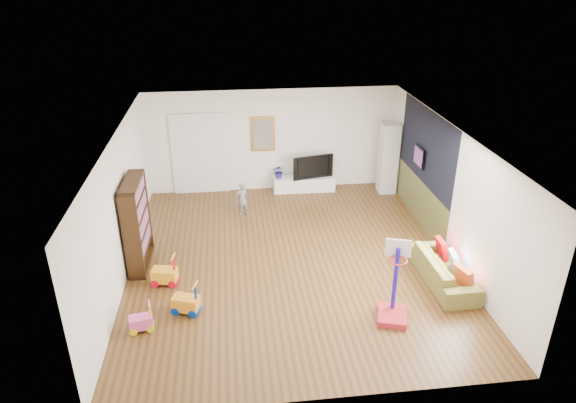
{
  "coord_description": "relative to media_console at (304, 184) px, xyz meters",
  "views": [
    {
      "loc": [
        -1.14,
        -9.02,
        5.62
      ],
      "look_at": [
        0.0,
        0.4,
        1.15
      ],
      "focal_mm": 32.0,
      "sensor_mm": 36.0,
      "label": 1
    }
  ],
  "objects": [
    {
      "name": "vase_plant",
      "position": [
        -0.66,
        0.03,
        0.38
      ],
      "size": [
        0.39,
        0.35,
        0.38
      ],
      "primitive_type": "imported",
      "rotation": [
        0.0,
        0.0,
        -0.18
      ],
      "color": "navy",
      "rests_on": "media_console"
    },
    {
      "name": "floor",
      "position": [
        -0.8,
        -3.47,
        -0.19
      ],
      "size": [
        6.5,
        7.5,
        0.0
      ],
      "primitive_type": "cube",
      "color": "brown",
      "rests_on": "ground"
    },
    {
      "name": "sofa",
      "position": [
        2.02,
        -4.62,
        0.08
      ],
      "size": [
        0.76,
        1.86,
        0.54
      ],
      "primitive_type": "imported",
      "rotation": [
        0.0,
        0.0,
        1.59
      ],
      "color": "olive",
      "rests_on": "ground"
    },
    {
      "name": "wall_back",
      "position": [
        -0.8,
        0.28,
        1.16
      ],
      "size": [
        6.5,
        0.0,
        2.7
      ],
      "primitive_type": "cube",
      "color": "white",
      "rests_on": "ground"
    },
    {
      "name": "navy_accent",
      "position": [
        2.43,
        -2.07,
        1.66
      ],
      "size": [
        0.01,
        3.2,
        1.7
      ],
      "primitive_type": "cube",
      "color": "black",
      "rests_on": "wall_right"
    },
    {
      "name": "bookshelf",
      "position": [
        -3.83,
        -3.24,
        0.72
      ],
      "size": [
        0.35,
        1.26,
        1.83
      ],
      "primitive_type": "cube",
      "rotation": [
        0.0,
        0.0,
        -0.02
      ],
      "color": "#331E0C",
      "rests_on": "ground"
    },
    {
      "name": "artwork_right",
      "position": [
        2.37,
        -1.87,
        1.36
      ],
      "size": [
        0.04,
        0.56,
        0.46
      ],
      "primitive_type": "cube",
      "color": "#7F3F8C",
      "rests_on": "wall_right"
    },
    {
      "name": "pillow_center",
      "position": [
        2.2,
        -4.6,
        0.23
      ],
      "size": [
        0.16,
        0.41,
        0.4
      ],
      "primitive_type": "cube",
      "rotation": [
        0.0,
        0.0,
        -0.14
      ],
      "color": "silver",
      "rests_on": "sofa"
    },
    {
      "name": "tall_cabinet",
      "position": [
        2.17,
        -0.32,
        0.75
      ],
      "size": [
        0.45,
        0.45,
        1.88
      ],
      "primitive_type": "cube",
      "rotation": [
        0.0,
        0.0,
        -0.03
      ],
      "color": "silver",
      "rests_on": "ground"
    },
    {
      "name": "wall_left",
      "position": [
        -4.05,
        -3.47,
        1.16
      ],
      "size": [
        0.0,
        7.5,
        2.7
      ],
      "primitive_type": "cube",
      "color": "silver",
      "rests_on": "ground"
    },
    {
      "name": "tv",
      "position": [
        0.2,
        0.01,
        0.51
      ],
      "size": [
        1.11,
        0.36,
        0.63
      ],
      "primitive_type": "imported",
      "rotation": [
        0.0,
        0.0,
        0.2
      ],
      "color": "black",
      "rests_on": "media_console"
    },
    {
      "name": "olive_wainscot",
      "position": [
        2.43,
        -2.07,
        0.31
      ],
      "size": [
        0.01,
        3.2,
        1.0
      ],
      "primitive_type": "cube",
      "color": "brown",
      "rests_on": "wall_right"
    },
    {
      "name": "ride_on_orange",
      "position": [
        -2.83,
        -4.99,
        0.11
      ],
      "size": [
        0.52,
        0.42,
        0.61
      ],
      "primitive_type": "cube",
      "rotation": [
        0.0,
        0.0,
        -0.34
      ],
      "color": "orange",
      "rests_on": "ground"
    },
    {
      "name": "ride_on_pink",
      "position": [
        -3.55,
        -5.38,
        0.06
      ],
      "size": [
        0.42,
        0.3,
        0.51
      ],
      "primitive_type": "cube",
      "rotation": [
        0.0,
        0.0,
        0.16
      ],
      "color": "#EC50A9",
      "rests_on": "ground"
    },
    {
      "name": "ceiling",
      "position": [
        -0.8,
        -3.47,
        2.51
      ],
      "size": [
        6.5,
        7.5,
        0.0
      ],
      "primitive_type": "cube",
      "color": "white",
      "rests_on": "ground"
    },
    {
      "name": "wall_front",
      "position": [
        -0.8,
        -7.22,
        1.16
      ],
      "size": [
        6.5,
        0.0,
        2.7
      ],
      "primitive_type": "cube",
      "color": "silver",
      "rests_on": "ground"
    },
    {
      "name": "media_console",
      "position": [
        0.0,
        0.0,
        0.0
      ],
      "size": [
        1.64,
        0.45,
        0.38
      ],
      "primitive_type": "cube",
      "rotation": [
        0.0,
        0.0,
        -0.03
      ],
      "color": "white",
      "rests_on": "ground"
    },
    {
      "name": "basketball_hoop",
      "position": [
        0.71,
        -5.58,
        0.53
      ],
      "size": [
        0.65,
        0.72,
        1.45
      ],
      "primitive_type": "cube",
      "rotation": [
        0.0,
        0.0,
        -0.3
      ],
      "color": "#B52029",
      "rests_on": "ground"
    },
    {
      "name": "child",
      "position": [
        -1.69,
        -1.28,
        0.23
      ],
      "size": [
        0.36,
        0.3,
        0.85
      ],
      "primitive_type": "imported",
      "rotation": [
        0.0,
        0.0,
        3.48
      ],
      "color": "slate",
      "rests_on": "ground"
    },
    {
      "name": "doorway",
      "position": [
        -2.7,
        0.24,
        0.86
      ],
      "size": [
        1.45,
        0.06,
        2.1
      ],
      "primitive_type": "cube",
      "color": "white",
      "rests_on": "ground"
    },
    {
      "name": "ride_on_yellow",
      "position": [
        -3.29,
        -4.05,
        0.12
      ],
      "size": [
        0.51,
        0.37,
        0.62
      ],
      "primitive_type": "cube",
      "rotation": [
        0.0,
        0.0,
        -0.19
      ],
      "color": "#F4A81B",
      "rests_on": "ground"
    },
    {
      "name": "painting_back",
      "position": [
        -1.05,
        0.24,
        1.36
      ],
      "size": [
        0.62,
        0.06,
        0.92
      ],
      "primitive_type": "cube",
      "color": "gold",
      "rests_on": "wall_back"
    },
    {
      "name": "pillow_left",
      "position": [
        2.16,
        -5.12,
        0.23
      ],
      "size": [
        0.22,
        0.43,
        0.41
      ],
      "primitive_type": "cube",
      "rotation": [
        0.0,
        0.0,
        0.27
      ],
      "color": "#BC451C",
      "rests_on": "sofa"
    },
    {
      "name": "wall_right",
      "position": [
        2.45,
        -3.47,
        1.16
      ],
      "size": [
        0.0,
        7.5,
        2.7
      ],
      "primitive_type": "cube",
      "color": "white",
      "rests_on": "ground"
    },
    {
      "name": "pillow_right",
      "position": [
        2.16,
        -4.08,
        0.23
      ],
      "size": [
        0.11,
        0.39,
        0.39
      ],
      "primitive_type": "cube",
      "rotation": [
        0.0,
        0.0,
        -0.02
      ],
      "color": "#BB040C",
      "rests_on": "sofa"
    }
  ]
}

